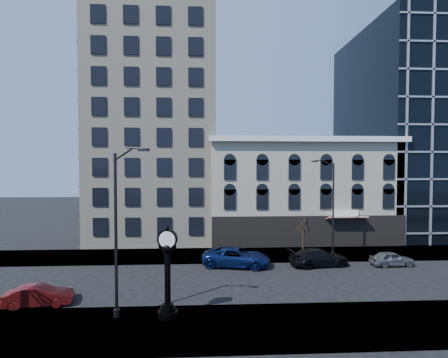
{
  "coord_description": "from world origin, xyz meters",
  "views": [
    {
      "loc": [
        0.36,
        -27.4,
        9.1
      ],
      "look_at": [
        2.0,
        4.0,
        8.0
      ],
      "focal_mm": 28.0,
      "sensor_mm": 36.0,
      "label": 1
    }
  ],
  "objects": [
    {
      "name": "bare_tree_far",
      "position": [
        10.05,
        6.65,
        3.47
      ],
      "size": [
        2.59,
        2.59,
        4.45
      ],
      "color": "black",
      "rests_on": "sidewalk_far"
    },
    {
      "name": "car_far_b",
      "position": [
        10.7,
        3.83,
        0.79
      ],
      "size": [
        5.75,
        3.02,
        1.59
      ],
      "primitive_type": "imported",
      "rotation": [
        0.0,
        0.0,
        1.72
      ],
      "color": "black",
      "rests_on": "ground"
    },
    {
      "name": "street_lamp_near",
      "position": [
        -4.27,
        -6.77,
        7.93
      ],
      "size": [
        2.58,
        1.14,
        10.35
      ],
      "rotation": [
        0.0,
        0.0,
        -0.34
      ],
      "color": "black",
      "rests_on": "sidewalk_near"
    },
    {
      "name": "ground",
      "position": [
        0.0,
        0.0,
        0.0
      ],
      "size": [
        160.0,
        160.0,
        0.0
      ],
      "primitive_type": "plane",
      "color": "black",
      "rests_on": "ground"
    },
    {
      "name": "street_clock",
      "position": [
        -1.94,
        -6.62,
        2.59
      ],
      "size": [
        1.24,
        1.24,
        5.47
      ],
      "rotation": [
        0.0,
        0.0,
        -0.18
      ],
      "color": "black",
      "rests_on": "sidewalk_near"
    },
    {
      "name": "cream_tower",
      "position": [
        -6.11,
        18.88,
        19.32
      ],
      "size": [
        15.9,
        15.4,
        42.5
      ],
      "color": "beige",
      "rests_on": "ground"
    },
    {
      "name": "street_lamp_far",
      "position": [
        12.35,
        6.76,
        7.6
      ],
      "size": [
        2.56,
        0.56,
        9.91
      ],
      "rotation": [
        0.0,
        0.0,
        3.04
      ],
      "color": "black",
      "rests_on": "sidewalk_far"
    },
    {
      "name": "car_far_a",
      "position": [
        3.14,
        4.08,
        0.86
      ],
      "size": [
        6.61,
        4.02,
        1.72
      ],
      "primitive_type": "imported",
      "rotation": [
        0.0,
        0.0,
        1.37
      ],
      "color": "#0C194C",
      "rests_on": "ground"
    },
    {
      "name": "glass_office",
      "position": [
        32.0,
        20.91,
        14.0
      ],
      "size": [
        20.0,
        20.15,
        28.0
      ],
      "color": "black",
      "rests_on": "ground"
    },
    {
      "name": "sidewalk_far",
      "position": [
        0.0,
        8.0,
        0.06
      ],
      "size": [
        160.0,
        6.0,
        0.12
      ],
      "primitive_type": "cube",
      "color": "#9B998D",
      "rests_on": "ground"
    },
    {
      "name": "sidewalk_near",
      "position": [
        0.0,
        -8.0,
        0.06
      ],
      "size": [
        160.0,
        6.0,
        0.12
      ],
      "primitive_type": "cube",
      "color": "#9B998D",
      "rests_on": "ground"
    },
    {
      "name": "car_near_a",
      "position": [
        -10.55,
        -3.58,
        0.65
      ],
      "size": [
        4.07,
        2.45,
        1.3
      ],
      "primitive_type": "imported",
      "rotation": [
        0.0,
        0.0,
        1.83
      ],
      "color": "#A5A8AD",
      "rests_on": "ground"
    },
    {
      "name": "victorian_row",
      "position": [
        12.0,
        15.89,
        6.0
      ],
      "size": [
        22.6,
        11.19,
        12.5
      ],
      "color": "#AEA68F",
      "rests_on": "ground"
    },
    {
      "name": "car_far_c",
      "position": [
        17.4,
        3.5,
        0.66
      ],
      "size": [
        3.96,
        1.78,
        1.32
      ],
      "primitive_type": "imported",
      "rotation": [
        0.0,
        0.0,
        1.63
      ],
      "color": "#595B60",
      "rests_on": "ground"
    },
    {
      "name": "car_near_b",
      "position": [
        -10.55,
        -4.29,
        0.69
      ],
      "size": [
        4.36,
        2.17,
        1.37
      ],
      "primitive_type": "imported",
      "rotation": [
        0.0,
        0.0,
        1.75
      ],
      "color": "maroon",
      "rests_on": "ground"
    }
  ]
}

